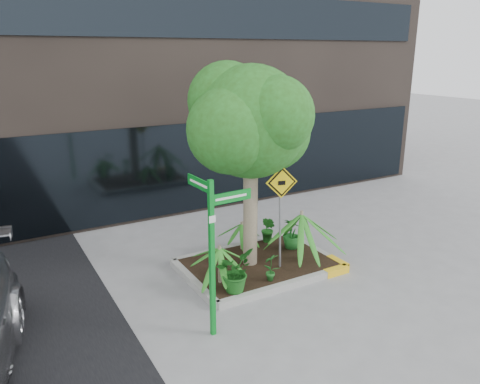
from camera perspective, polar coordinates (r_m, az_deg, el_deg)
ground at (r=10.28m, az=2.22°, el=-10.14°), size 80.00×80.00×0.00m
planter at (r=10.55m, az=2.51°, el=-8.78°), size 3.35×2.36×0.15m
tree at (r=9.60m, az=1.29°, el=8.53°), size 2.99×2.65×4.48m
palm_front at (r=10.37m, az=7.52°, el=-2.67°), size 1.29×1.29×1.43m
palm_left at (r=9.37m, az=-2.52°, el=-6.83°), size 0.90×0.90×1.00m
palm_back at (r=10.95m, az=0.23°, el=-3.88°), size 0.77×0.77×0.85m
shrub_a at (r=9.20m, az=-0.68°, el=-9.64°), size 1.04×1.04×0.82m
shrub_b at (r=11.17m, az=6.32°, el=-5.04°), size 0.53×0.53×0.73m
shrub_c at (r=9.64m, az=3.78°, el=-9.07°), size 0.34×0.34×0.60m
shrub_d at (r=11.46m, az=3.47°, el=-4.57°), size 0.42×0.42×0.67m
street_sign_post at (r=7.66m, az=-3.34°, el=-5.94°), size 0.81×0.80×2.74m
cattle_sign at (r=9.84m, az=5.01°, el=-0.93°), size 0.67×0.22×2.24m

